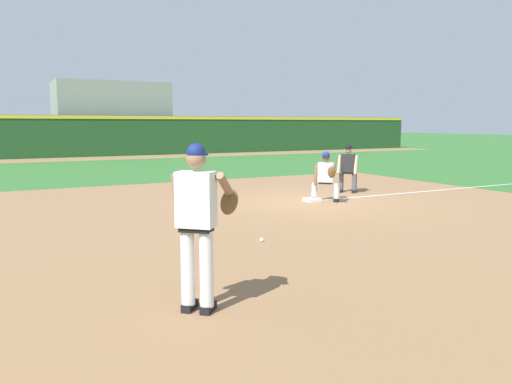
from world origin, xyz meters
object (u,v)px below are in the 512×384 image
object	(u,v)px
first_base_bag	(312,200)
umpire	(348,166)
first_baseman	(326,174)
baseball	(262,240)
pitcher	(199,217)

from	to	relation	value
first_base_bag	umpire	size ratio (longest dim) A/B	0.26
first_baseman	first_base_bag	bearing A→B (deg)	148.19
first_base_bag	umpire	xyz separation A→B (m)	(1.94, 0.96, 0.75)
first_base_bag	baseball	distance (m)	4.83
first_base_bag	pitcher	bearing A→B (deg)	-132.77
baseball	pitcher	bearing A→B (deg)	-130.12
first_base_bag	baseball	size ratio (longest dim) A/B	5.14
first_base_bag	umpire	bearing A→B (deg)	26.38
first_base_bag	pitcher	xyz separation A→B (m)	(-5.55, -6.00, 1.01)
baseball	first_baseman	bearing A→B (deg)	41.29
umpire	baseball	bearing A→B (deg)	-140.46
umpire	pitcher	bearing A→B (deg)	-137.09
umpire	first_base_bag	bearing A→B (deg)	-153.62
first_base_bag	baseball	xyz separation A→B (m)	(-3.39, -3.44, -0.01)
first_base_bag	first_baseman	xyz separation A→B (m)	(0.31, -0.19, 0.69)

